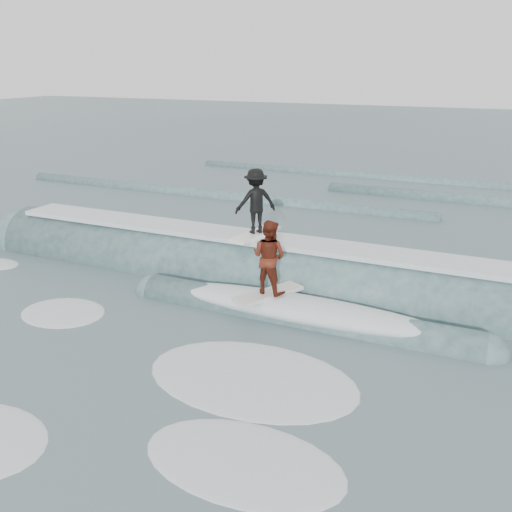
% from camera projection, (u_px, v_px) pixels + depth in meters
% --- Properties ---
extents(ground, '(160.00, 160.00, 0.00)m').
position_uv_depth(ground, '(190.00, 347.00, 13.23)').
color(ground, '#384B52').
rests_on(ground, ground).
extents(breaking_wave, '(21.62, 4.08, 2.60)m').
position_uv_depth(breaking_wave, '(272.00, 283.00, 16.99)').
color(breaking_wave, '#325355').
rests_on(breaking_wave, ground).
extents(surfer_black, '(1.38, 2.06, 2.01)m').
position_uv_depth(surfer_black, '(256.00, 203.00, 16.70)').
color(surfer_black, white).
rests_on(surfer_black, ground).
extents(surfer_red, '(1.39, 2.03, 2.03)m').
position_uv_depth(surfer_red, '(269.00, 260.00, 14.54)').
color(surfer_red, silver).
rests_on(surfer_red, ground).
extents(whitewater, '(18.27, 8.50, 0.10)m').
position_uv_depth(whitewater, '(169.00, 385.00, 11.68)').
color(whitewater, white).
rests_on(whitewater, ground).
extents(far_swells, '(37.95, 8.65, 0.80)m').
position_uv_depth(far_swells, '(395.00, 197.00, 27.98)').
color(far_swells, '#325355').
rests_on(far_swells, ground).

